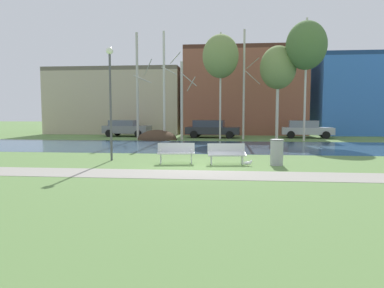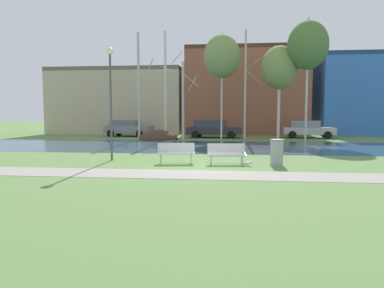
{
  "view_description": "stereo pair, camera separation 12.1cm",
  "coord_description": "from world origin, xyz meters",
  "views": [
    {
      "loc": [
        1.16,
        -14.54,
        2.18
      ],
      "look_at": [
        -0.45,
        1.08,
        0.81
      ],
      "focal_mm": 33.68,
      "sensor_mm": 36.0,
      "label": 1
    },
    {
      "loc": [
        1.28,
        -14.52,
        2.18
      ],
      "look_at": [
        -0.45,
        1.08,
        0.81
      ],
      "focal_mm": 33.68,
      "sensor_mm": 36.0,
      "label": 2
    }
  ],
  "objects": [
    {
      "name": "soil_mound",
      "position": [
        -4.64,
        14.15,
        0.0
      ],
      "size": [
        3.18,
        2.95,
        1.57
      ],
      "primitive_type": "ellipsoid",
      "color": "#423021",
      "rests_on": "ground"
    },
    {
      "name": "birch_center_right",
      "position": [
        2.36,
        15.04,
        4.46
      ],
      "size": [
        1.37,
        2.46,
        8.81
      ],
      "color": "#BCB7A8",
      "rests_on": "ground"
    },
    {
      "name": "parked_hatch_third_silver",
      "position": [
        7.77,
        17.3,
        0.79
      ],
      "size": [
        4.42,
        2.24,
        1.51
      ],
      "color": "#B2B5BC",
      "rests_on": "ground"
    },
    {
      "name": "parked_sedan_second_dark",
      "position": [
        -0.34,
        16.81,
        0.8
      ],
      "size": [
        4.79,
        2.36,
        1.53
      ],
      "color": "#282B30",
      "rests_on": "ground"
    },
    {
      "name": "building_brick_low",
      "position": [
        2.68,
        23.9,
        4.33
      ],
      "size": [
        12.0,
        7.37,
        8.66
      ],
      "color": "brown",
      "rests_on": "ground"
    },
    {
      "name": "birch_center",
      "position": [
        0.44,
        14.97,
        6.68
      ],
      "size": [
        2.9,
        2.9,
        8.59
      ],
      "color": "beige",
      "rests_on": "ground"
    },
    {
      "name": "birch_right",
      "position": [
        4.96,
        14.73,
        5.69
      ],
      "size": [
        2.82,
        2.82,
        7.41
      ],
      "color": "beige",
      "rests_on": "ground"
    },
    {
      "name": "trash_bin",
      "position": [
        3.14,
        0.56,
        0.56
      ],
      "size": [
        0.55,
        0.55,
        1.08
      ],
      "color": "#999B9E",
      "rests_on": "ground"
    },
    {
      "name": "parked_van_nearest_grey",
      "position": [
        -8.2,
        17.64,
        0.79
      ],
      "size": [
        4.34,
        2.42,
        1.49
      ],
      "color": "slate",
      "rests_on": "ground"
    },
    {
      "name": "birch_far_right",
      "position": [
        6.9,
        13.8,
        7.21
      ],
      "size": [
        3.04,
        3.04,
        9.26
      ],
      "color": "beige",
      "rests_on": "ground"
    },
    {
      "name": "ground_plane",
      "position": [
        0.0,
        10.0,
        0.0
      ],
      "size": [
        120.0,
        120.0,
        0.0
      ],
      "primitive_type": "plane",
      "color": "#5B7F42"
    },
    {
      "name": "streetlamp",
      "position": [
        -4.18,
        1.35,
        3.43
      ],
      "size": [
        0.32,
        0.32,
        5.1
      ],
      "color": "#4C4C51",
      "rests_on": "ground"
    },
    {
      "name": "paved_path_strip",
      "position": [
        0.0,
        -2.07,
        0.01
      ],
      "size": [
        60.0,
        1.87,
        0.01
      ],
      "primitive_type": "cube",
      "color": "gray",
      "rests_on": "ground"
    },
    {
      "name": "bench_right",
      "position": [
        1.07,
        0.68,
        0.47
      ],
      "size": [
        1.66,
        0.76,
        0.87
      ],
      "color": "silver",
      "rests_on": "ground"
    },
    {
      "name": "birch_left",
      "position": [
        -3.98,
        13.99,
        4.37
      ],
      "size": [
        1.48,
        2.44,
        8.57
      ],
      "color": "beige",
      "rests_on": "ground"
    },
    {
      "name": "seagull",
      "position": [
        1.95,
        0.21,
        0.13
      ],
      "size": [
        0.4,
        0.15,
        0.25
      ],
      "color": "white",
      "rests_on": "ground"
    },
    {
      "name": "river_band",
      "position": [
        0.0,
        8.58,
        0.0
      ],
      "size": [
        80.0,
        8.67,
        0.01
      ],
      "primitive_type": "cube",
      "color": "#33516B",
      "rests_on": "ground"
    },
    {
      "name": "building_beige_block",
      "position": [
        -10.71,
        24.66,
        3.37
      ],
      "size": [
        13.75,
        9.38,
        6.74
      ],
      "color": "#BCAD8E",
      "rests_on": "ground"
    },
    {
      "name": "birch_center_left",
      "position": [
        -2.55,
        13.96,
        3.19
      ],
      "size": [
        1.34,
        2.32,
        6.19
      ],
      "color": "#BCB7A8",
      "rests_on": "ground"
    },
    {
      "name": "bench_left",
      "position": [
        -1.09,
        0.68,
        0.47
      ],
      "size": [
        1.66,
        0.76,
        0.87
      ],
      "color": "silver",
      "rests_on": "ground"
    },
    {
      "name": "birch_far_left",
      "position": [
        -6.17,
        14.04,
        4.32
      ],
      "size": [
        1.35,
        2.41,
        8.53
      ],
      "color": "#BCB7A8",
      "rests_on": "ground"
    }
  ]
}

